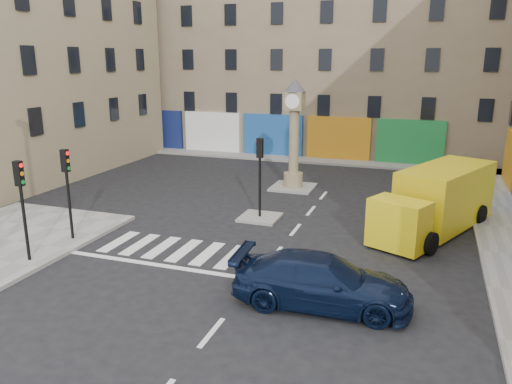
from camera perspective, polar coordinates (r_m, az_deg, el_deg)
The scene contains 13 objects.
ground at distance 15.93m, azimuth -2.08°, elevation -12.29°, with size 120.00×120.00×0.00m, color black.
sidewalk_right at distance 24.53m, azimuth 26.55°, elevation -3.75°, with size 2.60×30.00×0.15m, color gray.
sidewalk_far at distance 37.25m, azimuth 4.57°, elevation 3.82°, with size 32.00×2.40×0.15m, color gray.
island_near at distance 23.50m, azimuth 0.43°, elevation -2.92°, with size 1.80×1.80×0.12m, color gray.
island_far at distance 29.02m, azimuth 4.25°, elevation 0.55°, with size 2.40×2.40×0.12m, color gray.
building_far at distance 42.19m, azimuth 6.91°, elevation 16.58°, with size 32.00×10.00×17.00m, color #7E6E54.
building_left at distance 34.90m, azimuth -25.46°, elevation 13.97°, with size 8.00×20.00×15.00m, color #887859.
traffic_light_left_near at distance 19.56m, azimuth -25.23°, elevation -0.30°, with size 0.28×0.22×3.70m.
traffic_light_left_far at distance 21.27m, azimuth -20.79°, elevation 1.32°, with size 0.28×0.22×3.70m.
traffic_light_island at distance 22.85m, azimuth 0.45°, elevation 3.13°, with size 0.28×0.22×3.70m.
clock_pillar at distance 28.35m, azimuth 4.38°, elevation 7.39°, with size 1.20×1.20×6.10m.
navy_sedan at distance 15.45m, azimuth 7.52°, elevation -10.09°, with size 2.20×5.41×1.57m, color black.
yellow_van at distance 22.99m, azimuth 20.02°, elevation -0.89°, with size 5.17×7.74×2.73m.
Camera 1 is at (5.18, -13.16, 7.33)m, focal length 35.00 mm.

